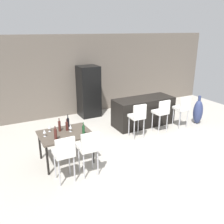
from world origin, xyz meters
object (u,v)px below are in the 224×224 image
(wine_bottle_near, at_px, (68,122))
(wine_bottle_corner, at_px, (56,134))
(wine_bottle_right, at_px, (83,130))
(refrigerator, at_px, (89,91))
(bar_chair_left, at_px, (138,116))
(dining_table, at_px, (65,136))
(wine_bottle_middle, at_px, (60,126))
(kitchen_island, at_px, (143,112))
(wine_glass_end, at_px, (49,127))
(floor_vase, at_px, (198,112))
(wine_glass_far, at_px, (70,127))
(wine_bottle_left, at_px, (67,126))
(dining_chair_far, at_px, (89,146))
(wine_glass_inner, at_px, (44,131))
(bar_chair_middle, at_px, (162,111))
(dining_chair_near, at_px, (64,152))
(bar_chair_right, at_px, (183,107))

(wine_bottle_near, height_order, wine_bottle_corner, wine_bottle_near)
(wine_bottle_right, xyz_separation_m, refrigerator, (1.38, 3.06, 0.07))
(bar_chair_left, relative_size, dining_table, 0.88)
(dining_table, bearing_deg, wine_bottle_right, -36.84)
(dining_table, distance_m, wine_bottle_right, 0.49)
(wine_bottle_near, distance_m, wine_bottle_middle, 0.31)
(kitchen_island, bearing_deg, wine_glass_end, -165.63)
(refrigerator, bearing_deg, wine_bottle_corner, -123.70)
(wine_glass_end, bearing_deg, wine_bottle_corner, -88.25)
(wine_bottle_right, xyz_separation_m, floor_vase, (4.35, 0.62, -0.44))
(bar_chair_left, bearing_deg, wine_glass_end, -178.68)
(wine_glass_far, bearing_deg, kitchen_island, 20.77)
(kitchen_island, distance_m, wine_bottle_middle, 3.24)
(kitchen_island, xyz_separation_m, wine_bottle_left, (-2.91, -0.97, 0.39))
(dining_chair_far, height_order, wine_bottle_corner, wine_bottle_corner)
(dining_table, xyz_separation_m, wine_glass_far, (0.15, 0.02, 0.20))
(bar_chair_left, xyz_separation_m, wine_glass_inner, (-2.72, -0.29, 0.17))
(bar_chair_middle, bearing_deg, wine_bottle_right, -167.95)
(wine_glass_inner, relative_size, floor_vase, 0.18)
(dining_chair_near, distance_m, wine_bottle_left, 1.03)
(wine_bottle_middle, bearing_deg, wine_glass_far, -34.23)
(kitchen_island, relative_size, wine_glass_end, 11.62)
(dining_chair_near, relative_size, refrigerator, 0.57)
(bar_chair_right, distance_m, wine_bottle_near, 3.78)
(kitchen_island, distance_m, wine_bottle_near, 2.94)
(wine_bottle_corner, bearing_deg, wine_glass_far, 32.82)
(dining_chair_near, distance_m, floor_vase, 5.12)
(bar_chair_middle, bearing_deg, kitchen_island, 99.09)
(floor_vase, bearing_deg, dining_chair_near, -166.85)
(refrigerator, bearing_deg, kitchen_island, -53.30)
(dining_chair_far, height_order, wine_glass_end, dining_chair_far)
(bar_chair_left, relative_size, refrigerator, 0.57)
(bar_chair_right, distance_m, floor_vase, 0.80)
(wine_glass_inner, bearing_deg, wine_bottle_right, -19.98)
(bar_chair_right, distance_m, dining_chair_near, 4.38)
(dining_table, height_order, floor_vase, floor_vase)
(wine_bottle_near, bearing_deg, kitchen_island, 15.32)
(bar_chair_middle, height_order, wine_bottle_middle, wine_bottle_middle)
(wine_bottle_left, height_order, refrigerator, refrigerator)
(wine_glass_end, bearing_deg, wine_bottle_near, 8.75)
(dining_chair_far, height_order, wine_bottle_middle, wine_bottle_middle)
(wine_bottle_left, relative_size, wine_glass_end, 1.64)
(refrigerator, bearing_deg, wine_glass_end, -128.96)
(floor_vase, bearing_deg, dining_table, -175.82)
(bar_chair_middle, distance_m, dining_chair_far, 3.08)
(wine_bottle_corner, distance_m, wine_bottle_middle, 0.48)
(bar_chair_right, distance_m, wine_glass_end, 4.27)
(dining_chair_far, distance_m, wine_bottle_near, 1.17)
(kitchen_island, relative_size, wine_glass_inner, 11.62)
(wine_bottle_left, bearing_deg, wine_bottle_right, -56.32)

